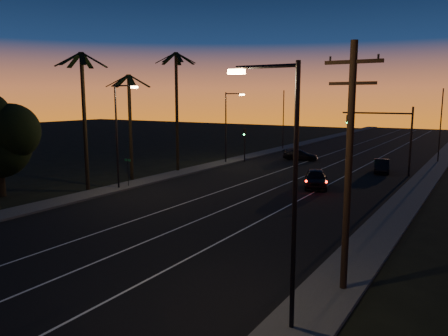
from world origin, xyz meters
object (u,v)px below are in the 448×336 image
Objects in this scene: lead_car at (316,178)px; right_car at (381,166)px; cross_car at (300,155)px; utility_pole at (349,163)px; signal_mast at (387,128)px.

lead_car is 1.26× the size of right_car.
cross_car is (-10.88, 4.39, -0.06)m from right_car.
lead_car is at bearing -106.16° from right_car.
right_car is 11.73m from cross_car.
right_car is at bearing 99.14° from utility_pole.
utility_pole is 2.15× the size of cross_car.
signal_mast is 1.27× the size of lead_car.
lead_car is 17.38m from cross_car.
cross_car is (-15.84, 35.22, -4.66)m from utility_pole.
utility_pole is at bearing -81.53° from signal_mast.
right_car is at bearing -21.95° from cross_car.
right_car is at bearing 120.45° from signal_mast.
right_car reaches higher than cross_car.
cross_car is (-11.38, 5.23, -4.13)m from signal_mast.
signal_mast is 1.59× the size of right_car.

